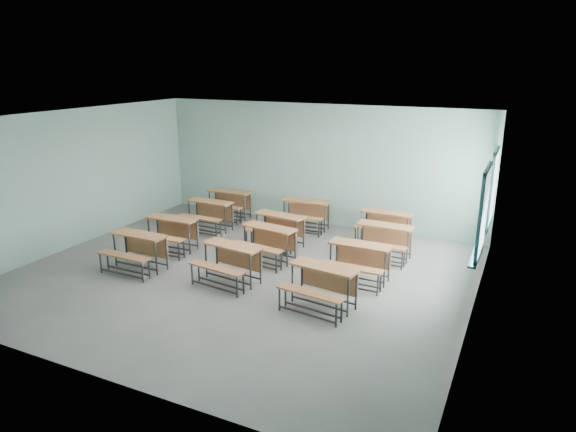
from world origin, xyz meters
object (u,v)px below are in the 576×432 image
desk_unit_r0c1 (229,258)px  desk_unit_r3c1 (305,211)px  desk_unit_r1c2 (358,257)px  desk_unit_r2c2 (383,237)px  desk_unit_r3c0 (228,201)px  desk_unit_r0c2 (321,281)px  desk_unit_r1c1 (267,239)px  desk_unit_r1c0 (170,229)px  desk_unit_r2c1 (277,226)px  desk_unit_r0c0 (136,247)px  desk_unit_r3c2 (385,223)px  desk_unit_r2c0 (208,211)px

desk_unit_r0c1 → desk_unit_r3c1: 3.75m
desk_unit_r1c2 → desk_unit_r2c2: size_ratio=1.00×
desk_unit_r3c0 → desk_unit_r0c2: bearing=-43.8°
desk_unit_r1c1 → desk_unit_r1c0: bearing=-164.2°
desk_unit_r2c1 → desk_unit_r3c0: same height
desk_unit_r0c0 → desk_unit_r3c0: bearing=94.5°
desk_unit_r1c0 → desk_unit_r3c2: (4.36, 2.63, 0.00)m
desk_unit_r0c1 → desk_unit_r3c2: (2.15, 3.61, 0.00)m
desk_unit_r3c0 → desk_unit_r2c1: bearing=-34.2°
desk_unit_r2c0 → desk_unit_r3c1: (2.24, 1.14, 0.00)m
desk_unit_r3c0 → desk_unit_r3c1: size_ratio=0.99×
desk_unit_r0c2 → desk_unit_r1c0: same height
desk_unit_r2c0 → desk_unit_r2c2: same height
desk_unit_r2c1 → desk_unit_r2c2: size_ratio=1.07×
desk_unit_r3c2 → desk_unit_r2c0: bearing=-165.1°
desk_unit_r2c2 → desk_unit_r0c0: bearing=-147.1°
desk_unit_r0c1 → desk_unit_r2c2: 3.51m
desk_unit_r2c1 → desk_unit_r1c1: bearing=-69.7°
desk_unit_r1c0 → desk_unit_r1c2: same height
desk_unit_r2c1 → desk_unit_r3c2: bearing=38.3°
desk_unit_r2c1 → desk_unit_r3c2: size_ratio=1.06×
desk_unit_r0c0 → desk_unit_r2c0: (-0.14, 2.87, 0.00)m
desk_unit_r1c0 → desk_unit_r3c0: bearing=91.2°
desk_unit_r0c1 → desk_unit_r1c1: same height
desk_unit_r1c0 → desk_unit_r0c2: bearing=-18.0°
desk_unit_r0c0 → desk_unit_r2c2: same height
desk_unit_r1c2 → desk_unit_r3c0: size_ratio=0.99×
desk_unit_r3c1 → desk_unit_r2c1: bearing=-95.6°
desk_unit_r1c0 → desk_unit_r2c0: same height
desk_unit_r1c2 → desk_unit_r2c2: (0.11, 1.43, 0.00)m
desk_unit_r0c0 → desk_unit_r0c2: same height
desk_unit_r2c2 → desk_unit_r3c0: same height
desk_unit_r2c2 → desk_unit_r0c2: bearing=-96.3°
desk_unit_r3c0 → desk_unit_r1c1: bearing=-45.6°
desk_unit_r2c0 → desk_unit_r1c2: bearing=-16.7°
desk_unit_r2c2 → desk_unit_r2c0: bearing=-179.7°
desk_unit_r1c0 → desk_unit_r2c1: 2.50m
desk_unit_r0c1 → desk_unit_r2c1: 2.29m
desk_unit_r3c1 → desk_unit_r3c0: bearing=177.2°
desk_unit_r2c2 → desk_unit_r3c2: same height
desk_unit_r0c0 → desk_unit_r0c2: size_ratio=0.94×
desk_unit_r2c1 → desk_unit_r2c2: 2.49m
desk_unit_r3c1 → desk_unit_r2c2: bearing=-28.8°
desk_unit_r1c2 → desk_unit_r2c2: same height
desk_unit_r1c0 → desk_unit_r3c1: size_ratio=0.99×
desk_unit_r0c2 → desk_unit_r1c1: same height
desk_unit_r0c0 → desk_unit_r3c2: bearing=43.2°
desk_unit_r0c1 → desk_unit_r2c2: (2.39, 2.57, 0.00)m
desk_unit_r1c1 → desk_unit_r3c0: 3.46m
desk_unit_r0c2 → desk_unit_r2c2: bearing=90.4°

